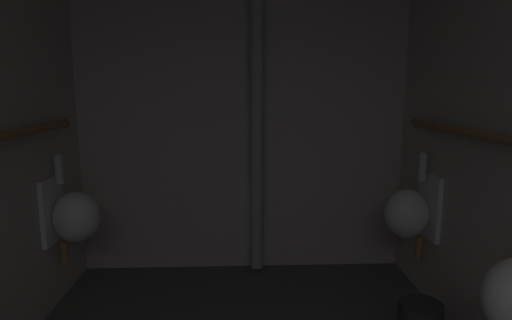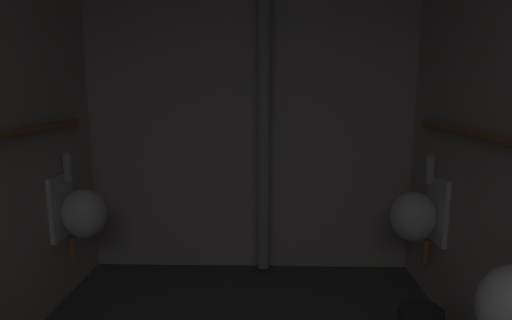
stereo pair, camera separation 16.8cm
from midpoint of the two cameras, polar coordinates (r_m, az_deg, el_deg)
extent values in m
cube|color=beige|center=(3.39, -3.25, 5.84)|extent=(2.69, 0.06, 2.49)
ellipsoid|color=white|center=(3.13, -24.40, -7.01)|extent=(0.30, 0.26, 0.34)
cube|color=white|center=(3.18, -27.07, -6.03)|extent=(0.03, 0.30, 0.44)
cylinder|color=silver|center=(3.09, -26.35, -1.42)|extent=(0.06, 0.06, 0.16)
sphere|color=silver|center=(3.08, -26.46, 0.13)|extent=(0.06, 0.06, 0.06)
cylinder|color=#9E7042|center=(3.24, -25.76, -11.18)|extent=(0.04, 0.04, 0.16)
ellipsoid|color=white|center=(3.08, 18.09, -6.86)|extent=(0.30, 0.26, 0.34)
cube|color=white|center=(3.12, 20.82, -5.84)|extent=(0.03, 0.30, 0.44)
cylinder|color=silver|center=(3.04, 19.98, -1.16)|extent=(0.06, 0.06, 0.16)
sphere|color=silver|center=(3.03, 20.08, 0.42)|extent=(0.06, 0.06, 0.06)
cylinder|color=#9E7042|center=(3.19, 19.57, -11.08)|extent=(0.04, 0.04, 0.16)
sphere|color=#9E7042|center=(3.25, -25.65, 4.46)|extent=(0.06, 0.06, 0.06)
sphere|color=#9E7042|center=(3.20, 19.28, 4.80)|extent=(0.06, 0.06, 0.06)
cylinder|color=#B2B2B2|center=(3.28, -1.37, 5.73)|extent=(0.10, 0.10, 2.44)
camera|label=1|loc=(0.08, -92.31, -0.39)|focal=29.80mm
camera|label=2|loc=(0.08, 87.69, 0.39)|focal=29.80mm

